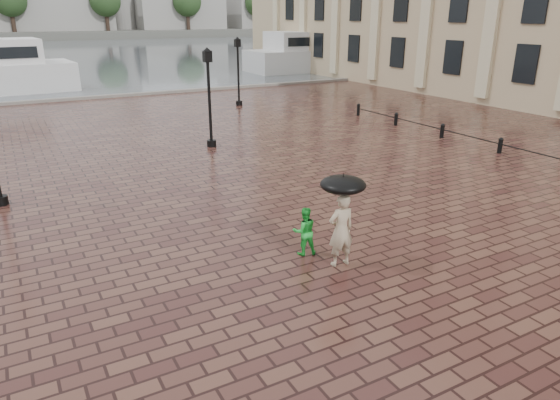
# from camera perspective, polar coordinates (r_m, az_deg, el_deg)

# --- Properties ---
(ground) EXTENTS (300.00, 300.00, 0.00)m
(ground) POSITION_cam_1_polar(r_m,az_deg,el_deg) (11.26, 4.49, -11.22)
(ground) COLOR #381C19
(ground) RESTS_ON ground
(harbour_water) EXTENTS (240.00, 240.00, 0.00)m
(harbour_water) POSITION_cam_1_polar(r_m,az_deg,el_deg) (100.27, -26.74, 14.92)
(harbour_water) COLOR #454D54
(harbour_water) RESTS_ON ground
(quay_edge) EXTENTS (80.00, 0.60, 0.30)m
(quay_edge) POSITION_cam_1_polar(r_m,az_deg,el_deg) (40.74, -21.39, 10.68)
(quay_edge) COLOR slate
(quay_edge) RESTS_ON ground
(far_shore) EXTENTS (300.00, 60.00, 2.00)m
(far_shore) POSITION_cam_1_polar(r_m,az_deg,el_deg) (168.11, -28.30, 16.40)
(far_shore) COLOR #4C4C47
(far_shore) RESTS_ON ground
(distant_skyline) EXTENTS (102.50, 22.00, 33.00)m
(distant_skyline) POSITION_cam_1_polar(r_m,az_deg,el_deg) (166.81, -10.93, 21.24)
(distant_skyline) COLOR gray
(distant_skyline) RESTS_ON ground
(far_trees) EXTENTS (188.00, 8.00, 13.50)m
(far_trees) POSITION_cam_1_polar(r_m,az_deg,el_deg) (146.10, -28.54, 19.45)
(far_trees) COLOR #2D2119
(far_trees) RESTS_ON ground
(bollard_row) EXTENTS (0.22, 21.22, 0.73)m
(bollard_row) POSITION_cam_1_polar(r_m,az_deg,el_deg) (24.79, 23.87, 5.82)
(bollard_row) COLOR black
(bollard_row) RESTS_ON ground
(street_lamps) EXTENTS (21.44, 14.44, 4.40)m
(street_lamps) POSITION_cam_1_polar(r_m,az_deg,el_deg) (25.99, -20.45, 11.24)
(street_lamps) COLOR black
(street_lamps) RESTS_ON ground
(adult_pedestrian) EXTENTS (0.72, 0.50, 1.87)m
(adult_pedestrian) POSITION_cam_1_polar(r_m,az_deg,el_deg) (12.34, 6.98, -3.44)
(adult_pedestrian) COLOR tan
(adult_pedestrian) RESTS_ON ground
(child_pedestrian) EXTENTS (0.74, 0.64, 1.30)m
(child_pedestrian) POSITION_cam_1_polar(r_m,az_deg,el_deg) (12.92, 2.81, -3.57)
(child_pedestrian) COLOR green
(child_pedestrian) RESTS_ON ground
(ferry_far) EXTENTS (24.21, 6.27, 7.91)m
(ferry_far) POSITION_cam_1_polar(r_m,az_deg,el_deg) (61.13, 7.65, 16.89)
(ferry_far) COLOR silver
(ferry_far) RESTS_ON ground
(umbrella) EXTENTS (1.10, 1.10, 1.19)m
(umbrella) POSITION_cam_1_polar(r_m,az_deg,el_deg) (11.91, 7.22, 1.75)
(umbrella) COLOR black
(umbrella) RESTS_ON ground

